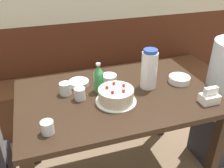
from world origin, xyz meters
The scene contains 12 objects.
bench_seat centered at (0.00, 0.83, 0.23)m, with size 2.59×0.38×0.46m.
dining_table centered at (0.00, 0.00, 0.65)m, with size 1.26×0.80×0.76m.
birthday_cake centered at (-0.03, -0.08, 0.80)m, with size 0.25×0.25×0.11m.
water_pitcher centered at (0.24, 0.03, 0.89)m, with size 0.11×0.11×0.27m.
soju_bottle centered at (-0.09, 0.08, 0.85)m, with size 0.06×0.06×0.20m.
napkin_holder centered at (0.51, -0.27, 0.79)m, with size 0.11×0.08×0.11m.
bowl_soup_white centered at (0.47, 0.01, 0.78)m, with size 0.15×0.15×0.04m.
bowl_rice_small centered at (0.01, 0.19, 0.78)m, with size 0.11×0.11×0.04m.
bowl_side_dish centered at (-0.21, 0.19, 0.77)m, with size 0.14×0.14×0.03m.
glass_water_tall centered at (-0.46, -0.25, 0.79)m, with size 0.07×0.07×0.07m.
glass_tumbler_short centered at (-0.31, 0.10, 0.80)m, with size 0.08×0.08×0.08m.
glass_shot_small centered at (-0.23, 0.02, 0.79)m, with size 0.07×0.07×0.08m.
Camera 1 is at (-0.45, -1.30, 1.60)m, focal length 40.00 mm.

